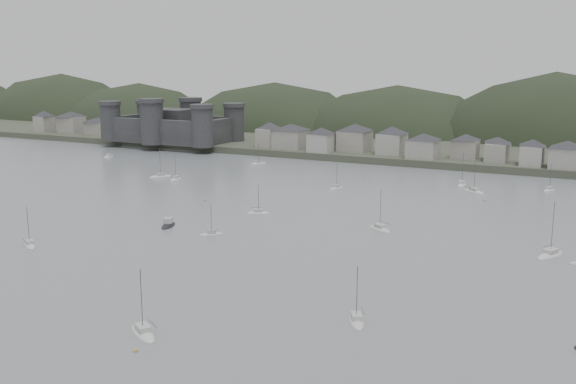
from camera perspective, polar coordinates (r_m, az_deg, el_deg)
The scene contains 8 objects.
ground at distance 125.53m, azimuth -16.09°, elevation -8.67°, with size 900.00×900.00×0.00m, color slate.
far_shore_land at distance 390.79m, azimuth 15.02°, elevation 4.97°, with size 900.00×250.00×3.00m, color #383D2D.
forested_ridge at distance 366.53m, azimuth 14.79°, elevation 2.57°, with size 851.55×103.94×102.57m.
castle at distance 334.66m, azimuth -10.13°, elevation 5.81°, with size 66.00×43.00×20.00m.
waterfront_town at distance 272.11m, azimuth 20.39°, elevation 3.56°, with size 451.48×28.46×12.92m.
moored_fleet at distance 179.12m, azimuth -3.11°, elevation -2.20°, with size 247.14×176.75×13.21m.
motor_launch_far at distance 172.41m, azimuth -10.46°, elevation -2.87°, with size 5.12×8.11×3.83m.
mooring_buoys at distance 171.79m, azimuth -2.16°, elevation -2.79°, with size 163.40×133.51×0.70m.
Camera 1 is at (82.49, -84.84, 41.88)m, focal length 40.50 mm.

